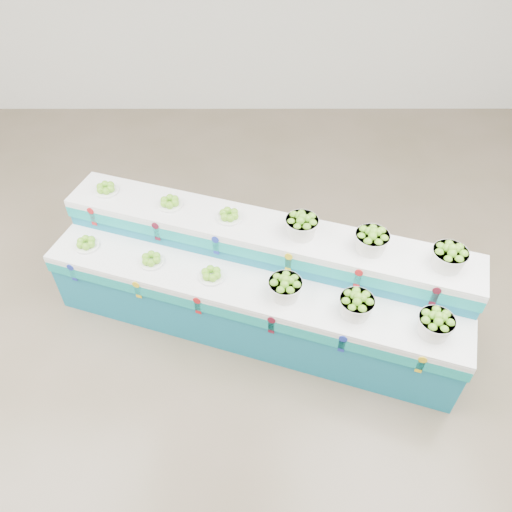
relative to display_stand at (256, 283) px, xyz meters
name	(u,v)px	position (x,y,z in m)	size (l,w,h in m)	color
ground	(192,383)	(-0.58, -0.75, -0.51)	(10.00, 10.00, 0.00)	brown
display_stand	(256,283)	(0.00, 0.00, 0.00)	(3.88, 1.00, 1.02)	teal
plate_lower_left	(86,243)	(-1.60, 0.28, 0.26)	(0.23, 0.23, 0.10)	white
plate_lower_mid	(151,259)	(-0.96, 0.07, 0.26)	(0.23, 0.23, 0.10)	white
plate_lower_right	(211,274)	(-0.40, -0.12, 0.26)	(0.23, 0.23, 0.10)	white
basket_lower_left	(285,287)	(0.25, -0.34, 0.32)	(0.29, 0.29, 0.22)	silver
basket_lower_mid	(356,305)	(0.83, -0.53, 0.32)	(0.29, 0.29, 0.22)	silver
basket_lower_right	(435,324)	(1.43, -0.73, 0.32)	(0.29, 0.29, 0.22)	silver
plate_upper_left	(106,188)	(-1.45, 0.74, 0.56)	(0.23, 0.23, 0.10)	white
plate_upper_mid	(170,202)	(-0.81, 0.52, 0.56)	(0.23, 0.23, 0.10)	white
plate_upper_right	(229,215)	(-0.25, 0.33, 0.56)	(0.23, 0.23, 0.10)	white
basket_upper_left	(302,225)	(0.40, 0.12, 0.62)	(0.29, 0.29, 0.22)	silver
basket_upper_mid	(372,240)	(0.98, -0.07, 0.62)	(0.29, 0.29, 0.22)	silver
basket_upper_right	(449,257)	(1.58, -0.27, 0.62)	(0.29, 0.29, 0.22)	silver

